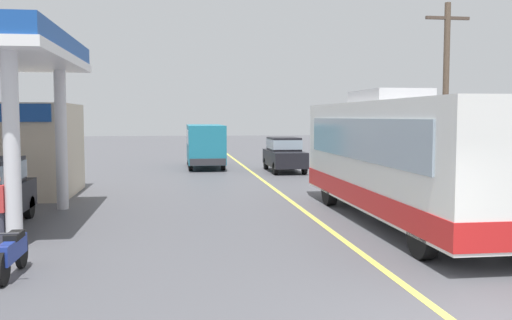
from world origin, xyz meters
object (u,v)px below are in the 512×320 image
at_px(motorcycle_parked_forecourt, 13,252).
at_px(car_trailing_behind_bus, 284,153).
at_px(coach_bus_main, 401,161).
at_px(minibus_opposing_lane, 205,142).

relative_size(motorcycle_parked_forecourt, car_trailing_behind_bus, 0.43).
bearing_deg(motorcycle_parked_forecourt, car_trailing_behind_bus, 65.35).
xyz_separation_m(coach_bus_main, minibus_opposing_lane, (-4.49, 17.99, -0.25)).
bearing_deg(motorcycle_parked_forecourt, coach_bus_main, 23.94).
bearing_deg(minibus_opposing_lane, motorcycle_parked_forecourt, -101.81).
distance_m(coach_bus_main, motorcycle_parked_forecourt, 10.03).
bearing_deg(coach_bus_main, car_trailing_behind_bus, 91.71).
height_order(coach_bus_main, minibus_opposing_lane, coach_bus_main).
height_order(coach_bus_main, motorcycle_parked_forecourt, coach_bus_main).
bearing_deg(minibus_opposing_lane, coach_bus_main, -76.00).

